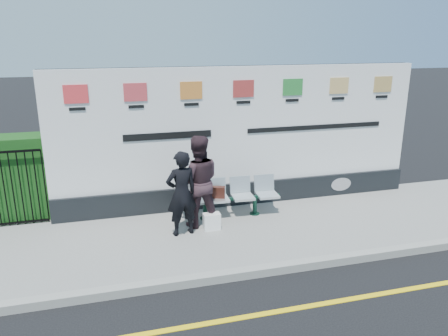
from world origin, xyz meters
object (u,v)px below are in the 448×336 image
Objects in this scene: woman_left at (182,194)px; woman_right at (198,182)px; bench at (230,206)px; billboard at (242,146)px.

woman_right is (0.37, 0.31, 0.10)m from woman_left.
woman_left is at bearing -149.87° from bench.
woman_right is (-1.17, -0.94, -0.39)m from billboard.
woman_right is at bearing -157.92° from bench.
bench is (-0.45, -0.68, -1.08)m from billboard.
billboard is 1.55m from woman_right.
billboard is at bearing -151.65° from woman_left.
billboard is 1.36m from bench.
woman_left is (-1.10, -0.57, 0.59)m from bench.
bench is 1.25× the size of woman_left.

